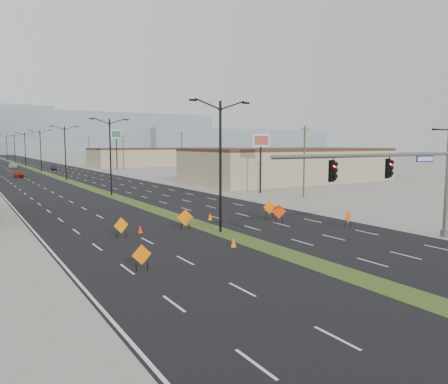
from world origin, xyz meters
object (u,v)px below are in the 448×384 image
car_left (19,174)px  pole_sign_east_near (261,145)px  car_mid (54,167)px  construction_sign_2 (185,218)px  streetlight_3 (41,149)px  streetlight_4 (25,148)px  streetlight_5 (15,148)px  streetlight_2 (65,151)px  construction_sign_5 (269,208)px  cone_0 (185,222)px  signal_mast (407,174)px  car_far (13,166)px  cone_1 (233,243)px  cone_3 (140,229)px  pole_sign_east_far (116,137)px  construction_sign_1 (121,226)px  streetlight_6 (7,147)px  cone_2 (210,216)px  construction_sign_4 (348,217)px  streetlight_0 (220,162)px  streetlight_1 (110,154)px  construction_sign_0 (142,256)px  construction_sign_3 (279,212)px

car_left → pole_sign_east_near: bearing=-67.3°
car_mid → construction_sign_2: construction_sign_2 is taller
streetlight_3 → construction_sign_2: bearing=-91.4°
streetlight_4 → streetlight_5: size_ratio=1.00×
streetlight_2 → streetlight_3: size_ratio=1.00×
car_mid → construction_sign_5: bearing=-80.7°
streetlight_5 → cone_0: streetlight_5 is taller
streetlight_5 → pole_sign_east_near: size_ratio=1.23×
signal_mast → car_far: (-12.70, 115.21, -4.03)m
car_mid → cone_0: size_ratio=6.02×
streetlight_4 → cone_1: 116.78m
cone_3 → pole_sign_east_far: pole_sign_east_far is taller
cone_0 → construction_sign_1: bearing=-161.4°
streetlight_6 → cone_2: streetlight_6 is taller
streetlight_2 → car_left: (-6.77, 11.87, -4.76)m
construction_sign_4 → cone_1: bearing=162.3°
construction_sign_1 → streetlight_5: bearing=73.2°
streetlight_6 → pole_sign_east_far: (18.94, -82.73, 3.16)m
pole_sign_east_near → construction_sign_4: bearing=-101.7°
streetlight_0 → streetlight_4: bearing=90.0°
construction_sign_5 → streetlight_1: bearing=100.6°
cone_0 → pole_sign_east_far: (20.04, 81.39, 8.25)m
streetlight_2 → cone_2: streetlight_2 is taller
cone_2 → pole_sign_east_near: 23.44m
pole_sign_east_far → streetlight_6: bearing=85.2°
streetlight_1 → streetlight_3: (0.00, 56.00, 0.00)m
construction_sign_5 → signal_mast: bearing=-86.2°
car_mid → pole_sign_east_far: (14.92, -5.82, 7.93)m
pole_sign_east_near → streetlight_2: bearing=126.1°
streetlight_4 → construction_sign_0: 119.13m
cone_0 → cone_2: (3.06, 1.23, 0.00)m
pole_sign_east_near → pole_sign_east_far: size_ratio=0.78×
construction_sign_1 → cone_3: size_ratio=2.46×
cone_3 → streetlight_4: bearing=87.2°
streetlight_3 → construction_sign_1: bearing=-95.0°
streetlight_6 → cone_3: streetlight_6 is taller
streetlight_0 → cone_1: size_ratio=15.76×
streetlight_4 → cone_3: (-5.43, -109.12, -5.10)m
car_mid → cone_2: (-2.06, -85.99, -0.32)m
streetlight_6 → construction_sign_3: size_ratio=6.13×
streetlight_3 → streetlight_4: (0.00, 28.00, 0.00)m
streetlight_2 → construction_sign_5: bearing=-82.8°
streetlight_6 → car_mid: bearing=-87.0°
construction_sign_5 → pole_sign_east_near: pole_sign_east_near is taller
car_left → pole_sign_east_far: (25.71, 17.40, 7.92)m
car_left → construction_sign_1: (-0.49, -66.07, 0.25)m
streetlight_1 → streetlight_3: same height
streetlight_1 → cone_0: (-1.10, -24.12, -5.09)m
streetlight_5 → construction_sign_4: bearing=-86.1°
construction_sign_1 → construction_sign_5: (14.01, 0.86, 0.17)m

